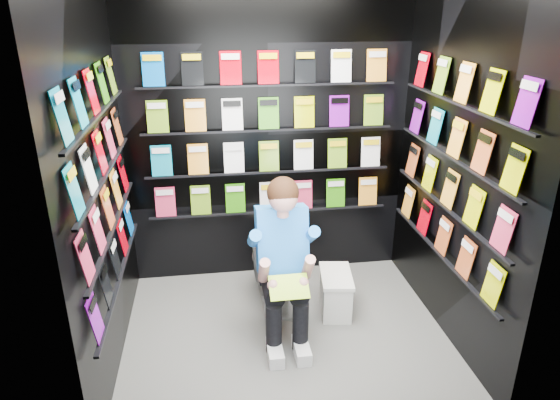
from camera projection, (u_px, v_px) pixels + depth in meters
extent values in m
plane|color=#61615E|center=(286.00, 334.00, 3.79)|extent=(2.40, 2.40, 0.00)
cube|color=black|center=(268.00, 135.00, 4.22)|extent=(2.40, 0.04, 2.60)
cube|color=black|center=(320.00, 239.00, 2.38)|extent=(2.40, 0.04, 2.60)
cube|color=black|center=(99.00, 181.00, 3.14)|extent=(0.04, 2.00, 2.60)
cube|color=black|center=(457.00, 164.00, 3.46)|extent=(0.04, 2.00, 2.60)
imported|color=white|center=(274.00, 262.00, 4.08)|extent=(0.42, 0.75, 0.73)
cube|color=white|center=(335.00, 294.00, 4.03)|extent=(0.28, 0.43, 0.30)
cube|color=white|center=(336.00, 276.00, 3.97)|extent=(0.30, 0.45, 0.03)
cube|color=green|center=(289.00, 287.00, 3.33)|extent=(0.27, 0.16, 0.11)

